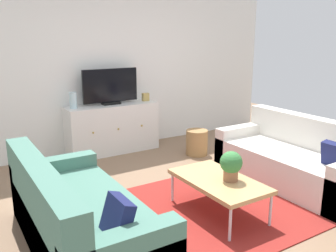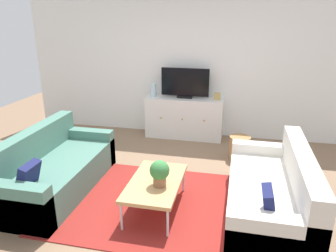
# 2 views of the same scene
# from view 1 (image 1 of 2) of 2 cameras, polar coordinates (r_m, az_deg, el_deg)

# --- Properties ---
(ground_plane) EXTENTS (10.00, 10.00, 0.00)m
(ground_plane) POSITION_cam_1_polar(r_m,az_deg,el_deg) (4.15, 4.90, -12.25)
(ground_plane) COLOR #84664C
(wall_back) EXTENTS (6.40, 0.12, 2.70)m
(wall_back) POSITION_cam_1_polar(r_m,az_deg,el_deg) (5.97, -9.79, 9.24)
(wall_back) COLOR white
(wall_back) RESTS_ON ground_plane
(area_rug) EXTENTS (2.50, 1.90, 0.01)m
(area_rug) POSITION_cam_1_polar(r_m,az_deg,el_deg) (4.04, 6.20, -12.95)
(area_rug) COLOR maroon
(area_rug) RESTS_ON ground_plane
(couch_left_side) EXTENTS (0.88, 1.93, 0.82)m
(couch_left_side) POSITION_cam_1_polar(r_m,az_deg,el_deg) (3.35, -14.59, -14.12)
(couch_left_side) COLOR #4C7A6B
(couch_left_side) RESTS_ON ground_plane
(couch_right_side) EXTENTS (0.88, 1.93, 0.82)m
(couch_right_side) POSITION_cam_1_polar(r_m,az_deg,el_deg) (4.92, 19.34, -5.21)
(couch_right_side) COLOR silver
(couch_right_side) RESTS_ON ground_plane
(coffee_table) EXTENTS (0.60, 1.05, 0.39)m
(coffee_table) POSITION_cam_1_polar(r_m,az_deg,el_deg) (3.84, 7.96, -8.66)
(coffee_table) COLOR tan
(coffee_table) RESTS_ON ground_plane
(potted_plant) EXTENTS (0.23, 0.23, 0.31)m
(potted_plant) POSITION_cam_1_polar(r_m,az_deg,el_deg) (3.75, 9.89, -6.00)
(potted_plant) COLOR #936042
(potted_plant) RESTS_ON coffee_table
(tv_console) EXTENTS (1.46, 0.47, 0.78)m
(tv_console) POSITION_cam_1_polar(r_m,az_deg,el_deg) (5.86, -8.72, -0.37)
(tv_console) COLOR white
(tv_console) RESTS_ON ground_plane
(flat_screen_tv) EXTENTS (0.89, 0.16, 0.56)m
(flat_screen_tv) POSITION_cam_1_polar(r_m,az_deg,el_deg) (5.75, -9.04, 6.10)
(flat_screen_tv) COLOR black
(flat_screen_tv) RESTS_ON tv_console
(glass_vase) EXTENTS (0.11, 0.11, 0.25)m
(glass_vase) POSITION_cam_1_polar(r_m,az_deg,el_deg) (5.55, -14.69, 3.92)
(glass_vase) COLOR silver
(glass_vase) RESTS_ON tv_console
(mantel_clock) EXTENTS (0.11, 0.07, 0.13)m
(mantel_clock) POSITION_cam_1_polar(r_m,az_deg,el_deg) (6.02, -3.55, 4.57)
(mantel_clock) COLOR tan
(mantel_clock) RESTS_ON tv_console
(wicker_basket) EXTENTS (0.34, 0.34, 0.39)m
(wicker_basket) POSITION_cam_1_polar(r_m,az_deg,el_deg) (5.72, 4.56, -2.58)
(wicker_basket) COLOR #9E7547
(wicker_basket) RESTS_ON ground_plane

